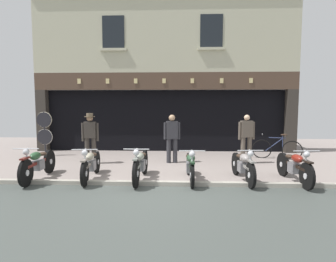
% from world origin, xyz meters
% --- Properties ---
extents(ground, '(22.88, 22.00, 0.18)m').
position_xyz_m(ground, '(0.00, -0.98, -0.04)').
color(ground, gray).
extents(shop_facade, '(11.18, 4.42, 6.72)m').
position_xyz_m(shop_facade, '(-0.00, 6.99, 1.78)').
color(shop_facade, black).
rests_on(shop_facade, ground).
extents(motorcycle_far_left, '(0.62, 2.07, 0.93)m').
position_xyz_m(motorcycle_far_left, '(-3.06, 0.49, 0.44)').
color(motorcycle_far_left, black).
rests_on(motorcycle_far_left, ground).
extents(motorcycle_left, '(0.62, 2.04, 0.91)m').
position_xyz_m(motorcycle_left, '(-1.68, 0.59, 0.42)').
color(motorcycle_left, black).
rests_on(motorcycle_left, ground).
extents(motorcycle_center_left, '(0.62, 2.07, 0.93)m').
position_xyz_m(motorcycle_center_left, '(-0.35, 0.52, 0.44)').
color(motorcycle_center_left, black).
rests_on(motorcycle_center_left, ground).
extents(motorcycle_center, '(0.62, 1.94, 0.89)m').
position_xyz_m(motorcycle_center, '(0.94, 0.55, 0.41)').
color(motorcycle_center, black).
rests_on(motorcycle_center, ground).
extents(motorcycle_center_right, '(0.62, 1.95, 0.91)m').
position_xyz_m(motorcycle_center_right, '(2.30, 0.58, 0.42)').
color(motorcycle_center_right, black).
rests_on(motorcycle_center_right, ground).
extents(motorcycle_right, '(0.62, 1.96, 0.92)m').
position_xyz_m(motorcycle_right, '(3.57, 0.51, 0.42)').
color(motorcycle_right, black).
rests_on(motorcycle_right, ground).
extents(salesman_left, '(0.55, 0.35, 1.69)m').
position_xyz_m(salesman_left, '(-2.32, 2.54, 0.95)').
color(salesman_left, '#38332D').
rests_on(salesman_left, ground).
extents(shopkeeper_center, '(0.56, 0.27, 1.64)m').
position_xyz_m(shopkeeper_center, '(0.39, 2.84, 0.91)').
color(shopkeeper_center, '#2D2D33').
rests_on(shopkeeper_center, ground).
extents(salesman_right, '(0.56, 0.27, 1.64)m').
position_xyz_m(salesman_right, '(2.89, 2.83, 0.91)').
color(salesman_right, brown).
rests_on(salesman_right, ground).
extents(tyre_sign_pole, '(0.61, 0.06, 1.71)m').
position_xyz_m(tyre_sign_pole, '(-4.56, 3.93, 1.05)').
color(tyre_sign_pole, '#232328').
rests_on(tyre_sign_pole, ground).
extents(advert_board_near, '(0.80, 0.03, 1.05)m').
position_xyz_m(advert_board_near, '(1.87, 5.40, 1.85)').
color(advert_board_near, beige).
extents(advert_board_far, '(0.66, 0.03, 1.08)m').
position_xyz_m(advert_board_far, '(2.78, 5.40, 1.74)').
color(advert_board_far, silver).
extents(leaning_bicycle, '(1.68, 0.65, 0.94)m').
position_xyz_m(leaning_bicycle, '(4.21, 3.72, 0.37)').
color(leaning_bicycle, black).
rests_on(leaning_bicycle, ground).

